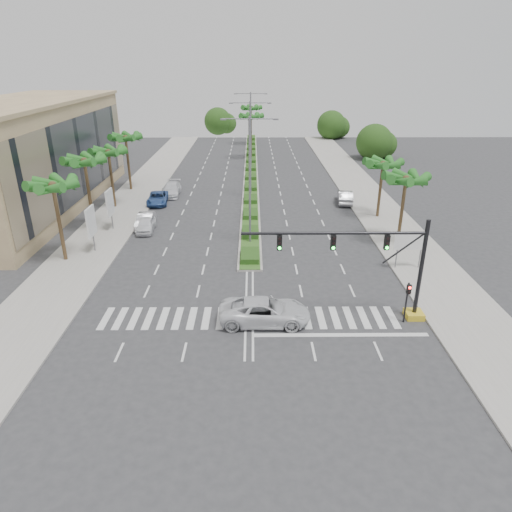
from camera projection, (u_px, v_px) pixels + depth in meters
The scene contains 28 objects.
ground at pixel (249, 318), 31.82m from camera, with size 160.00×160.00×0.00m, color #333335.
footpath_right at pixel (388, 222), 50.25m from camera, with size 6.00×120.00×0.15m, color gray.
footpath_left at pixel (112, 223), 50.03m from camera, with size 6.00×120.00×0.15m, color gray.
median at pixel (251, 171), 73.08m from camera, with size 2.20×75.00×0.20m, color gray.
median_grass at pixel (251, 170), 73.03m from camera, with size 1.80×75.00×0.04m, color #355C1F.
building at pixel (27, 158), 53.11m from camera, with size 12.00×36.00×12.00m, color tan.
signal_gantry at pixel (387, 273), 30.51m from camera, with size 12.60×1.20×7.20m.
pedestrian_signal at pixel (407, 296), 30.46m from camera, with size 0.28×0.36×3.00m.
direction_sign at pixel (410, 243), 38.27m from camera, with size 2.70×0.11×3.40m.
billboard_near at pixel (91, 222), 41.55m from camera, with size 0.18×2.10×4.35m.
billboard_far at pixel (110, 203), 47.06m from camera, with size 0.18×2.10×4.35m.
palm_left_near at pixel (53, 188), 38.22m from camera, with size 4.57×4.68×7.55m.
palm_left_mid at pixel (85, 163), 45.41m from camera, with size 4.57×4.68×7.95m.
palm_left_far at pixel (109, 154), 52.98m from camera, with size 4.57×4.68×7.35m.
palm_left_end at pixel (126, 139), 60.17m from camera, with size 4.57×4.68×7.75m.
palm_right_near at pixel (406, 181), 42.30m from camera, with size 4.57×4.68×7.05m.
palm_right_far at pixel (383, 166), 49.76m from camera, with size 4.57×4.68×6.75m.
palm_median_a at pixel (251, 118), 79.45m from camera, with size 4.57×4.68×8.05m.
palm_median_b at pixel (251, 109), 93.21m from camera, with size 4.57×4.68×8.05m.
streetlight_near at pixel (250, 175), 41.96m from camera, with size 5.10×0.25×12.00m.
streetlight_mid at pixel (250, 145), 56.65m from camera, with size 5.10×0.25×12.00m.
streetlight_far at pixel (251, 127), 71.33m from camera, with size 5.10×0.25×12.00m.
car_parked_a at pixel (146, 225), 47.60m from camera, with size 1.70×4.21×1.44m, color white.
car_parked_b at pixel (146, 220), 48.75m from camera, with size 1.59×4.56×1.50m, color silver.
car_parked_c at pixel (158, 198), 56.68m from camera, with size 2.37×5.14×1.43m, color #305293.
car_parked_d at pixel (171, 189), 60.25m from camera, with size 2.24×5.51×1.60m, color silver.
car_crossing at pixel (265, 311), 30.98m from camera, with size 2.85×6.18×1.72m, color silver.
car_right at pixel (345, 197), 56.91m from camera, with size 1.71×4.89×1.61m, color #A5A5AA.
Camera 1 is at (0.26, -27.48, 16.61)m, focal length 32.00 mm.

